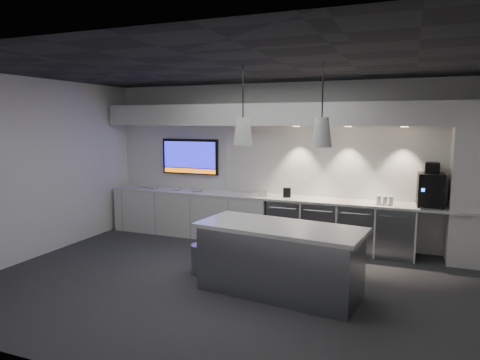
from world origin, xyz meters
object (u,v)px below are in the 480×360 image
at_px(bin, 202,259).
at_px(coffee_machine, 431,188).
at_px(island, 279,259).
at_px(wall_tv, 190,157).

relative_size(bin, coffee_machine, 0.61).
relative_size(island, bin, 5.13).
bearing_deg(island, bin, 174.78).
height_order(wall_tv, bin, wall_tv).
xyz_separation_m(wall_tv, bin, (1.36, -2.21, -1.34)).
distance_m(wall_tv, island, 3.81).
height_order(wall_tv, coffee_machine, wall_tv).
xyz_separation_m(island, coffee_machine, (1.89, 2.25, 0.73)).
bearing_deg(bin, island, -12.48).
height_order(bin, coffee_machine, coffee_machine).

